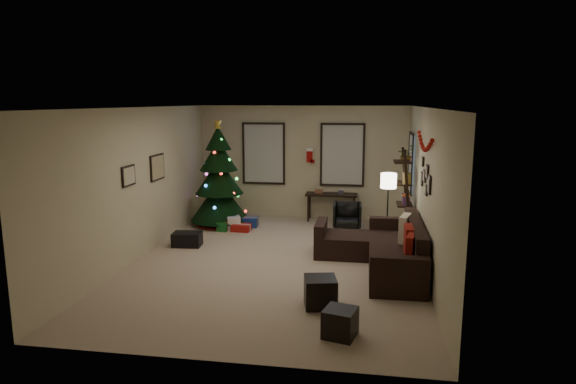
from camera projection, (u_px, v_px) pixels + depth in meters
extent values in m
plane|color=tan|center=(277.00, 261.00, 8.85)|extent=(7.00, 7.00, 0.00)
plane|color=white|center=(277.00, 107.00, 8.36)|extent=(7.00, 7.00, 0.00)
plane|color=beige|center=(303.00, 162.00, 12.00)|extent=(5.00, 0.00, 5.00)
plane|color=beige|center=(217.00, 243.00, 5.20)|extent=(5.00, 0.00, 5.00)
plane|color=beige|center=(141.00, 183.00, 8.99)|extent=(0.00, 7.00, 7.00)
plane|color=beige|center=(426.00, 191.00, 8.22)|extent=(0.00, 7.00, 7.00)
cube|color=#728CB2|center=(264.00, 154.00, 12.08)|extent=(0.94, 0.02, 1.35)
cube|color=beige|center=(264.00, 154.00, 12.08)|extent=(0.94, 0.03, 1.35)
cube|color=#728CB2|center=(342.00, 155.00, 11.79)|extent=(0.94, 0.02, 1.35)
cube|color=beige|center=(342.00, 155.00, 11.79)|extent=(0.94, 0.03, 1.35)
cube|color=#728CB2|center=(411.00, 163.00, 10.67)|extent=(0.05, 0.27, 1.17)
cube|color=beige|center=(411.00, 163.00, 10.67)|extent=(0.05, 0.45, 1.17)
cylinder|color=black|center=(220.00, 219.00, 11.44)|extent=(0.10, 0.10, 0.29)
cone|color=black|center=(220.00, 200.00, 11.36)|extent=(1.32, 1.32, 0.93)
cone|color=black|center=(219.00, 177.00, 11.27)|extent=(1.09, 1.09, 0.78)
cone|color=black|center=(219.00, 155.00, 11.18)|extent=(0.86, 0.86, 0.68)
cone|color=black|center=(218.00, 138.00, 11.11)|extent=(0.58, 0.58, 0.54)
cylinder|color=maroon|center=(220.00, 224.00, 11.47)|extent=(1.07, 1.07, 0.04)
cube|color=#14591E|center=(223.00, 226.00, 10.91)|extent=(0.22, 0.22, 0.20)
cube|color=navy|center=(250.00, 222.00, 11.27)|extent=(0.35, 0.28, 0.22)
cube|color=maroon|center=(241.00, 228.00, 10.90)|extent=(0.40, 0.30, 0.15)
cube|color=gold|center=(210.00, 217.00, 11.61)|extent=(0.26, 0.26, 0.28)
cube|color=silver|center=(234.00, 223.00, 11.02)|extent=(0.28, 0.25, 0.30)
cube|color=black|center=(394.00, 259.00, 8.37)|extent=(0.84, 2.25, 0.39)
cube|color=black|center=(415.00, 235.00, 8.24)|extent=(0.20, 2.25, 0.46)
cube|color=black|center=(399.00, 278.00, 7.16)|extent=(0.84, 0.20, 0.62)
cube|color=black|center=(391.00, 233.00, 9.54)|extent=(0.84, 0.20, 0.62)
cube|color=black|center=(347.00, 245.00, 9.18)|extent=(0.80, 0.84, 0.39)
cube|color=black|center=(321.00, 238.00, 9.23)|extent=(0.18, 0.84, 0.62)
cube|color=maroon|center=(411.00, 248.00, 7.47)|extent=(0.19, 0.41, 0.40)
cube|color=maroon|center=(408.00, 240.00, 7.87)|extent=(0.12, 0.45, 0.45)
cube|color=beige|center=(405.00, 228.00, 8.65)|extent=(0.25, 0.48, 0.46)
cube|color=black|center=(320.00, 292.00, 6.89)|extent=(0.51, 0.51, 0.41)
cube|color=black|center=(340.00, 323.00, 6.01)|extent=(0.45, 0.45, 0.35)
cube|color=black|center=(332.00, 195.00, 11.75)|extent=(1.21, 0.43, 0.04)
cylinder|color=black|center=(308.00, 209.00, 11.72)|extent=(0.04, 0.04, 0.61)
cylinder|color=black|center=(310.00, 206.00, 12.06)|extent=(0.04, 0.04, 0.61)
cylinder|color=black|center=(354.00, 210.00, 11.56)|extent=(0.04, 0.04, 0.61)
cylinder|color=black|center=(354.00, 207.00, 11.89)|extent=(0.04, 0.04, 0.61)
imported|color=black|center=(347.00, 215.00, 11.12)|extent=(0.58, 0.54, 0.58)
cube|color=black|center=(408.00, 199.00, 9.55)|extent=(0.05, 0.05, 1.91)
cube|color=black|center=(406.00, 194.00, 10.05)|extent=(0.05, 0.05, 1.91)
cube|color=black|center=(404.00, 225.00, 9.91)|extent=(0.30, 0.53, 0.03)
cube|color=black|center=(405.00, 204.00, 9.83)|extent=(0.30, 0.53, 0.03)
cube|color=black|center=(406.00, 183.00, 9.76)|extent=(0.30, 0.53, 0.03)
cube|color=black|center=(407.00, 162.00, 9.68)|extent=(0.30, 0.53, 0.03)
imported|color=#4C4C4C|center=(406.00, 152.00, 9.92)|extent=(0.59, 0.59, 0.50)
cylinder|color=black|center=(386.00, 245.00, 9.81)|extent=(0.25, 0.25, 0.03)
cylinder|color=black|center=(387.00, 214.00, 9.70)|extent=(0.03, 0.03, 1.21)
cylinder|color=white|center=(389.00, 181.00, 9.58)|extent=(0.30, 0.30, 0.29)
cube|color=black|center=(157.00, 167.00, 9.63)|extent=(0.04, 0.60, 0.50)
cube|color=tan|center=(157.00, 167.00, 9.63)|extent=(0.01, 0.54, 0.45)
cube|color=black|center=(128.00, 176.00, 8.47)|extent=(0.04, 0.45, 0.35)
cube|color=beige|center=(128.00, 176.00, 8.47)|extent=(0.01, 0.41, 0.31)
cube|color=black|center=(430.00, 185.00, 7.60)|extent=(0.03, 0.22, 0.28)
cube|color=black|center=(427.00, 172.00, 7.91)|extent=(0.03, 0.18, 0.22)
cube|color=black|center=(426.00, 190.00, 7.97)|extent=(0.03, 0.20, 0.16)
cube|color=black|center=(425.00, 176.00, 8.28)|extent=(0.03, 0.26, 0.20)
cube|color=black|center=(422.00, 179.00, 8.63)|extent=(0.03, 0.18, 0.24)
cube|color=black|center=(423.00, 162.00, 8.58)|extent=(0.03, 0.16, 0.16)
cube|color=#990F0C|center=(297.00, 157.00, 12.10)|extent=(0.14, 0.04, 0.30)
cube|color=white|center=(297.00, 151.00, 12.07)|extent=(0.16, 0.05, 0.08)
cube|color=#990F0C|center=(300.00, 163.00, 12.11)|extent=(0.10, 0.04, 0.08)
cube|color=#990F0C|center=(310.00, 156.00, 11.81)|extent=(0.14, 0.04, 0.30)
cube|color=white|center=(310.00, 150.00, 11.79)|extent=(0.16, 0.05, 0.08)
cube|color=#990F0C|center=(312.00, 161.00, 11.83)|extent=(0.10, 0.04, 0.08)
cube|color=black|center=(187.00, 239.00, 9.77)|extent=(0.58, 0.41, 0.27)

